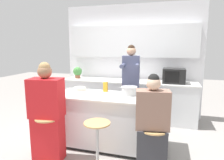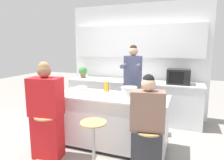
% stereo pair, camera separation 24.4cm
% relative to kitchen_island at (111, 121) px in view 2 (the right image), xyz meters
% --- Properties ---
extents(ground_plane, '(16.00, 16.00, 0.00)m').
position_rel_kitchen_island_xyz_m(ground_plane, '(0.00, 0.00, -0.46)').
color(ground_plane, gray).
extents(wall_back, '(3.34, 0.22, 2.70)m').
position_rel_kitchen_island_xyz_m(wall_back, '(0.00, 1.76, 1.09)').
color(wall_back, white).
rests_on(wall_back, ground_plane).
extents(back_counter, '(3.11, 0.66, 0.91)m').
position_rel_kitchen_island_xyz_m(back_counter, '(0.00, 1.44, 0.00)').
color(back_counter, silver).
rests_on(back_counter, ground_plane).
extents(kitchen_island, '(1.90, 0.73, 0.90)m').
position_rel_kitchen_island_xyz_m(kitchen_island, '(0.00, 0.00, 0.00)').
color(kitchen_island, black).
rests_on(kitchen_island, ground_plane).
extents(bar_stool_leftmost, '(0.38, 0.38, 0.68)m').
position_rel_kitchen_island_xyz_m(bar_stool_leftmost, '(-0.76, -0.68, -0.09)').
color(bar_stool_leftmost, tan).
rests_on(bar_stool_leftmost, ground_plane).
extents(bar_stool_center, '(0.38, 0.38, 0.68)m').
position_rel_kitchen_island_xyz_m(bar_stool_center, '(0.00, -0.67, -0.09)').
color(bar_stool_center, tan).
rests_on(bar_stool_center, ground_plane).
extents(bar_stool_rightmost, '(0.38, 0.38, 0.68)m').
position_rel_kitchen_island_xyz_m(bar_stool_rightmost, '(0.76, -0.65, -0.09)').
color(bar_stool_rightmost, tan).
rests_on(bar_stool_rightmost, ground_plane).
extents(person_cooking, '(0.37, 0.58, 1.74)m').
position_rel_kitchen_island_xyz_m(person_cooking, '(0.21, 0.63, 0.42)').
color(person_cooking, '#383842').
rests_on(person_cooking, ground_plane).
extents(person_wrapped_blanket, '(0.51, 0.35, 1.49)m').
position_rel_kitchen_island_xyz_m(person_wrapped_blanket, '(-0.79, -0.66, 0.25)').
color(person_wrapped_blanket, red).
rests_on(person_wrapped_blanket, ground_plane).
extents(person_seated_near, '(0.45, 0.32, 1.39)m').
position_rel_kitchen_island_xyz_m(person_seated_near, '(0.74, -0.66, 0.17)').
color(person_seated_near, '#333338').
rests_on(person_seated_near, ground_plane).
extents(cooking_pot, '(0.36, 0.27, 0.14)m').
position_rel_kitchen_island_xyz_m(cooking_pot, '(0.29, 0.13, 0.52)').
color(cooking_pot, '#B7BABC').
rests_on(cooking_pot, kitchen_island).
extents(fruit_bowl, '(0.22, 0.22, 0.06)m').
position_rel_kitchen_island_xyz_m(fruit_bowl, '(-0.67, 0.21, 0.47)').
color(fruit_bowl, silver).
rests_on(fruit_bowl, kitchen_island).
extents(mixing_bowl_steel, '(0.22, 0.22, 0.08)m').
position_rel_kitchen_island_xyz_m(mixing_bowl_steel, '(0.62, 0.21, 0.48)').
color(mixing_bowl_steel, '#B7BABC').
rests_on(mixing_bowl_steel, kitchen_island).
extents(coffee_cup_near, '(0.11, 0.08, 0.08)m').
position_rel_kitchen_island_xyz_m(coffee_cup_near, '(0.58, -0.11, 0.48)').
color(coffee_cup_near, orange).
rests_on(coffee_cup_near, kitchen_island).
extents(banana_bunch, '(0.17, 0.12, 0.06)m').
position_rel_kitchen_island_xyz_m(banana_bunch, '(-0.84, -0.17, 0.47)').
color(banana_bunch, yellow).
rests_on(banana_bunch, kitchen_island).
extents(juice_carton, '(0.07, 0.07, 0.19)m').
position_rel_kitchen_island_xyz_m(juice_carton, '(-0.17, 0.25, 0.53)').
color(juice_carton, gold).
rests_on(juice_carton, kitchen_island).
extents(microwave, '(0.47, 0.37, 0.32)m').
position_rel_kitchen_island_xyz_m(microwave, '(1.02, 1.40, 0.62)').
color(microwave, black).
rests_on(microwave, back_counter).
extents(potted_plant, '(0.22, 0.22, 0.28)m').
position_rel_kitchen_island_xyz_m(potted_plant, '(-1.30, 1.44, 0.61)').
color(potted_plant, '#93563D').
rests_on(potted_plant, back_counter).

